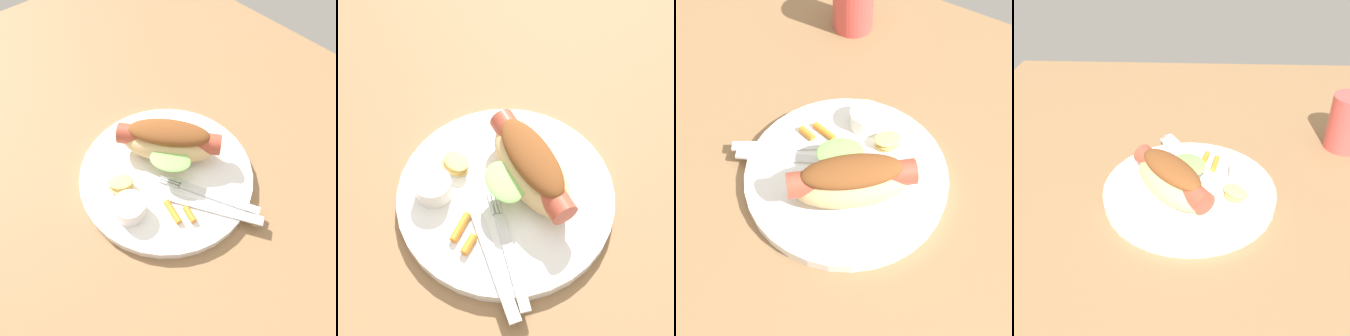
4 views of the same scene
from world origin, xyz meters
TOP-DOWN VIEW (x-y plane):
  - ground_plane at (0.00, 0.00)cm, footprint 120.00×90.00cm
  - plate at (-2.33, 2.61)cm, footprint 26.61×26.61cm
  - hot_dog at (-0.46, 0.32)cm, footprint 15.32×14.25cm
  - sauce_ramekin at (-4.31, 11.04)cm, footprint 4.49×4.49cm
  - fork at (-9.88, 0.76)cm, footprint 14.14×7.81cm
  - knife at (-11.81, 1.81)cm, footprint 12.54×8.48cm
  - chips_pile at (-0.20, 9.45)cm, footprint 5.08×4.59cm
  - carrot_garnish at (-9.10, 6.05)cm, footprint 5.13×3.16cm

SIDE VIEW (x-z plane):
  - ground_plane at x=0.00cm, z-range -1.80..0.00cm
  - plate at x=-2.33cm, z-range 0.00..1.60cm
  - knife at x=-11.81cm, z-range 1.60..1.96cm
  - fork at x=-9.88cm, z-range 1.60..2.00cm
  - carrot_garnish at x=-9.10cm, z-range 1.59..2.56cm
  - chips_pile at x=-0.20cm, z-range 1.47..3.27cm
  - sauce_ramekin at x=-4.31cm, z-range 1.60..4.29cm
  - hot_dog at x=-0.46cm, z-range 1.76..8.01cm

